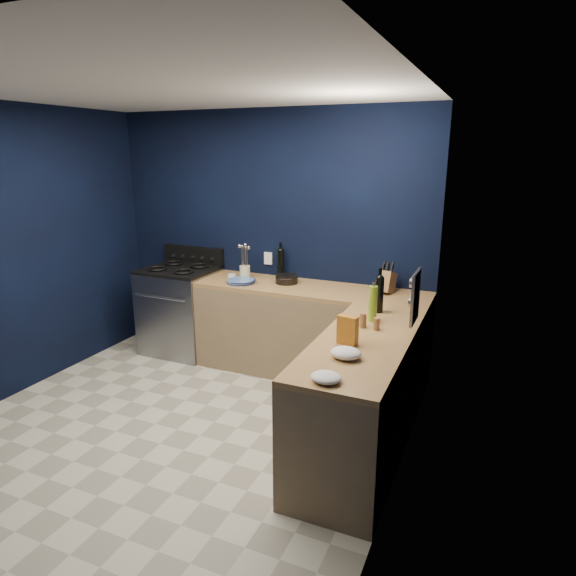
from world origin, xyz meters
The scene contains 28 objects.
floor centered at (0.00, 0.00, -0.01)m, with size 3.50×3.50×0.02m, color #B8B4A2.
ceiling centered at (0.00, 0.00, 2.61)m, with size 3.50×3.50×0.02m, color silver.
wall_back centered at (0.00, 1.76, 1.30)m, with size 3.50×0.02×2.60m, color black.
wall_right centered at (1.76, 0.00, 1.30)m, with size 0.02×3.50×2.60m, color black.
wall_left centered at (-1.76, 0.00, 1.30)m, with size 0.02×3.50×2.60m, color black.
cab_back centered at (0.60, 1.44, 0.43)m, with size 2.30×0.63×0.86m, color olive.
top_back centered at (0.60, 1.44, 0.88)m, with size 2.30×0.63×0.04m, color brown.
cab_right centered at (1.44, 0.29, 0.43)m, with size 0.63×1.67×0.86m, color olive.
top_right centered at (1.44, 0.29, 0.88)m, with size 0.63×1.67×0.04m, color brown.
gas_range centered at (-0.93, 1.42, 0.46)m, with size 0.76×0.66×0.92m, color gray.
oven_door centered at (-0.93, 1.10, 0.45)m, with size 0.59×0.02×0.42m, color black.
cooktop centered at (-0.93, 1.42, 0.94)m, with size 0.76×0.66×0.03m, color black.
backguard centered at (-0.93, 1.72, 1.04)m, with size 0.76×0.06×0.20m, color black.
spice_panel centered at (1.74, 0.55, 1.18)m, with size 0.02×0.28×0.38m, color gray.
wall_outlet centered at (0.00, 1.74, 1.08)m, with size 0.09×0.02×0.13m, color white.
plate_stack centered at (-0.11, 1.32, 0.92)m, with size 0.28×0.28×0.04m, color #316296.
ramekin centered at (-0.31, 1.49, 0.92)m, with size 0.09×0.09×0.03m, color white.
utensil_crock centered at (-0.16, 1.50, 0.97)m, with size 0.11×0.11×0.14m, color beige.
wine_bottle_back centered at (0.18, 1.67, 1.05)m, with size 0.07×0.07×0.29m, color black.
lemon_basket centered at (0.32, 1.49, 0.94)m, with size 0.22×0.22×0.08m, color black.
knife_block centered at (1.32, 1.56, 1.00)m, with size 0.11×0.18×0.20m, color brown.
wine_bottle_right centered at (1.39, 0.95, 1.05)m, with size 0.07×0.07×0.29m, color black.
oil_bottle centered at (1.39, 0.71, 1.04)m, with size 0.06×0.06×0.28m, color #80B025.
spice_jar_near centered at (1.36, 0.54, 0.95)m, with size 0.05×0.05×0.11m, color olive.
spice_jar_far centered at (1.47, 0.53, 0.95)m, with size 0.05×0.05×0.09m, color olive.
crouton_bag centered at (1.35, 0.17, 1.00)m, with size 0.14×0.06×0.20m, color #AC1E1C.
towel_front centered at (1.42, -0.07, 0.94)m, with size 0.20×0.17×0.07m, color white.
towel_end centered at (1.41, -0.43, 0.93)m, with size 0.18×0.16×0.05m, color white.
Camera 1 is at (2.24, -2.90, 2.18)m, focal length 30.82 mm.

